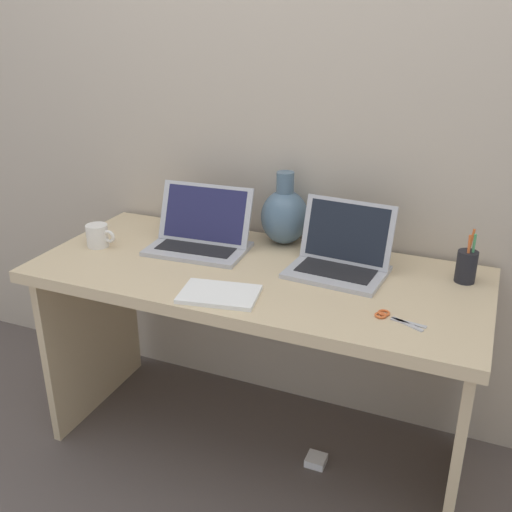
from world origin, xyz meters
TOP-DOWN VIEW (x-y plane):
  - ground_plane at (0.00, 0.00)m, footprint 6.00×6.00m
  - back_wall at (0.00, 0.37)m, footprint 4.40×0.04m
  - desk at (0.00, 0.00)m, footprint 1.49×0.65m
  - laptop_left at (-0.26, 0.10)m, footprint 0.36×0.25m
  - laptop_right at (0.26, 0.11)m, footprint 0.32×0.26m
  - green_vase at (0.00, 0.27)m, footprint 0.17×0.17m
  - notebook_stack at (-0.03, -0.22)m, footprint 0.26×0.19m
  - coffee_mug at (-0.61, -0.03)m, footprint 0.11×0.08m
  - pen_cup at (0.64, 0.18)m, footprint 0.06×0.06m
  - scissors at (0.48, -0.15)m, footprint 0.15×0.08m
  - power_brick at (0.24, -0.01)m, footprint 0.07×0.07m

SIDE VIEW (x-z plane):
  - ground_plane at x=0.00m, z-range 0.00..0.00m
  - power_brick at x=0.24m, z-range 0.00..0.03m
  - desk at x=0.00m, z-range 0.21..0.93m
  - scissors at x=0.48m, z-range 0.72..0.73m
  - notebook_stack at x=-0.03m, z-range 0.72..0.74m
  - coffee_mug at x=-0.61m, z-range 0.72..0.80m
  - pen_cup at x=0.64m, z-range 0.69..0.86m
  - laptop_left at x=-0.26m, z-range 0.67..0.89m
  - laptop_right at x=0.26m, z-range 0.67..0.89m
  - green_vase at x=0.00m, z-range 0.70..0.96m
  - back_wall at x=0.00m, z-range 0.00..2.40m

